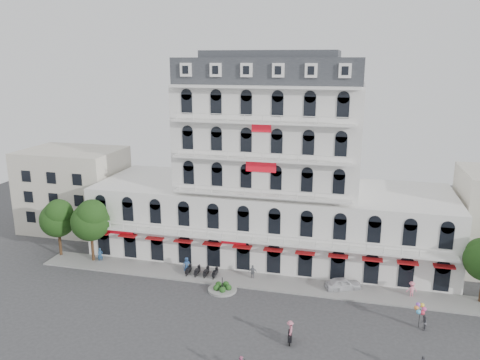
% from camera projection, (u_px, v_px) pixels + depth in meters
% --- Properties ---
extents(ground, '(120.00, 120.00, 0.00)m').
position_uv_depth(ground, '(235.00, 323.00, 45.35)').
color(ground, '#38383A').
rests_on(ground, ground).
extents(sidewalk, '(53.00, 4.00, 0.16)m').
position_uv_depth(sidewalk, '(255.00, 281.00, 53.78)').
color(sidewalk, gray).
rests_on(sidewalk, ground).
extents(main_building, '(45.00, 15.00, 25.80)m').
position_uv_depth(main_building, '(270.00, 179.00, 59.76)').
color(main_building, silver).
rests_on(main_building, ground).
extents(flank_building_west, '(14.00, 10.00, 12.00)m').
position_uv_depth(flank_building_west, '(74.00, 189.00, 69.67)').
color(flank_building_west, beige).
rests_on(flank_building_west, ground).
extents(traffic_island, '(3.20, 3.20, 1.60)m').
position_uv_depth(traffic_island, '(222.00, 288.00, 51.63)').
color(traffic_island, gray).
rests_on(traffic_island, ground).
extents(parked_scooter_row, '(4.40, 1.80, 1.10)m').
position_uv_depth(parked_scooter_row, '(202.00, 276.00, 55.11)').
color(parked_scooter_row, black).
rests_on(parked_scooter_row, ground).
extents(tree_west_outer, '(4.50, 4.48, 7.76)m').
position_uv_depth(tree_west_outer, '(58.00, 217.00, 59.47)').
color(tree_west_outer, '#382314').
rests_on(tree_west_outer, ground).
extents(tree_west_inner, '(4.76, 4.76, 8.25)m').
position_uv_depth(tree_west_inner, '(90.00, 219.00, 57.75)').
color(tree_west_inner, '#382314').
rests_on(tree_west_inner, ground).
extents(parked_car, '(4.34, 3.08, 1.37)m').
position_uv_depth(parked_car, '(343.00, 284.00, 51.78)').
color(parked_car, silver).
rests_on(parked_car, ground).
extents(rider_center, '(0.74, 1.70, 2.15)m').
position_uv_depth(rider_center, '(290.00, 331.00, 41.99)').
color(rider_center, black).
rests_on(rider_center, ground).
extents(pedestrian_left, '(1.08, 0.96, 1.86)m').
position_uv_depth(pedestrian_left, '(187.00, 265.00, 56.03)').
color(pedestrian_left, navy).
rests_on(pedestrian_left, ground).
extents(pedestrian_mid, '(1.07, 0.55, 1.75)m').
position_uv_depth(pedestrian_mid, '(253.00, 272.00, 54.14)').
color(pedestrian_mid, slate).
rests_on(pedestrian_mid, ground).
extents(pedestrian_right, '(1.31, 0.98, 1.81)m').
position_uv_depth(pedestrian_right, '(412.00, 289.00, 50.03)').
color(pedestrian_right, pink).
rests_on(pedestrian_right, ground).
extents(pedestrian_far, '(0.81, 0.78, 1.87)m').
position_uv_depth(pedestrian_far, '(100.00, 255.00, 58.73)').
color(pedestrian_far, navy).
rests_on(pedestrian_far, ground).
extents(balloon_vendor, '(1.30, 1.22, 2.45)m').
position_uv_depth(balloon_vendor, '(422.00, 316.00, 44.04)').
color(balloon_vendor, '#4D4D53').
rests_on(balloon_vendor, ground).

